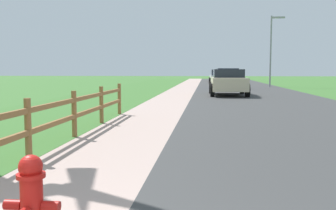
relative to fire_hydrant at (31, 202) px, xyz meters
name	(u,v)px	position (x,y,z in m)	size (l,w,h in m)	color
ground_plane	(195,91)	(0.61, 23.14, -0.40)	(120.00, 120.00, 0.00)	#3C6E2E
road_asphalt	(244,90)	(4.11, 25.14, -0.40)	(7.00, 66.00, 0.01)	#3A3A3A
curb_concrete	(156,89)	(-2.39, 25.14, -0.40)	(6.00, 66.00, 0.01)	#B69A8F
grass_verge	(136,89)	(-3.89, 25.14, -0.39)	(5.00, 66.00, 0.00)	#3C6E2E
fire_hydrant	(31,202)	(0.00, 0.00, 0.00)	(0.46, 0.38, 0.79)	red
rail_fence	(54,116)	(-1.46, 3.98, 0.19)	(0.11, 10.74, 1.02)	olive
parked_suv_beige	(228,82)	(2.63, 19.07, 0.38)	(2.16, 4.46, 1.49)	#C6B793
parked_car_blue	(227,78)	(3.00, 27.40, 0.39)	(2.17, 4.76, 1.57)	navy
parked_car_silver	(219,77)	(2.65, 35.79, 0.35)	(2.08, 4.50, 1.48)	#B7BABF
parked_car_red	(223,75)	(3.42, 45.58, 0.37)	(2.04, 4.58, 1.51)	maroon
street_lamp	(272,45)	(6.88, 30.01, 3.18)	(1.17, 0.20, 5.98)	gray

